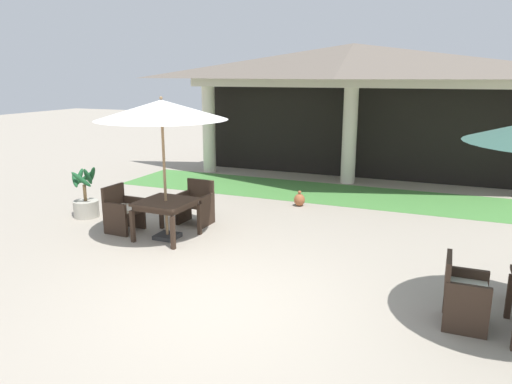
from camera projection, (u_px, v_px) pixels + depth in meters
The scene contains 10 objects.
ground_plane at pixel (220, 306), 6.40m from camera, with size 60.00×60.00×0.00m, color #9E9384.
background_pavilion at pixel (353, 74), 13.08m from camera, with size 10.10×3.10×3.84m.
lawn_strip at pixel (336, 194), 12.41m from camera, with size 11.90×2.31×0.01m, color #47843D.
patio_chair_near_foreground_west at pixel (464, 293), 5.82m from camera, with size 0.52×0.58×0.87m.
patio_table_mid_left at pixel (166, 206), 8.90m from camera, with size 1.00×1.00×0.74m.
patio_umbrella_mid_left at pixel (162, 111), 8.48m from camera, with size 2.38×2.38×2.64m.
patio_chair_mid_left_west at pixel (123, 211), 9.38m from camera, with size 0.58×0.64×0.91m.
patio_chair_mid_left_north at pixel (196, 204), 9.87m from camera, with size 0.66×0.56×0.89m.
potted_palm_left_edge at pixel (86, 202), 10.34m from camera, with size 0.61×0.62×1.14m.
terracotta_urn at pixel (299, 200), 11.25m from camera, with size 0.26×0.26×0.37m.
Camera 1 is at (2.67, -5.22, 3.01)m, focal length 33.50 mm.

